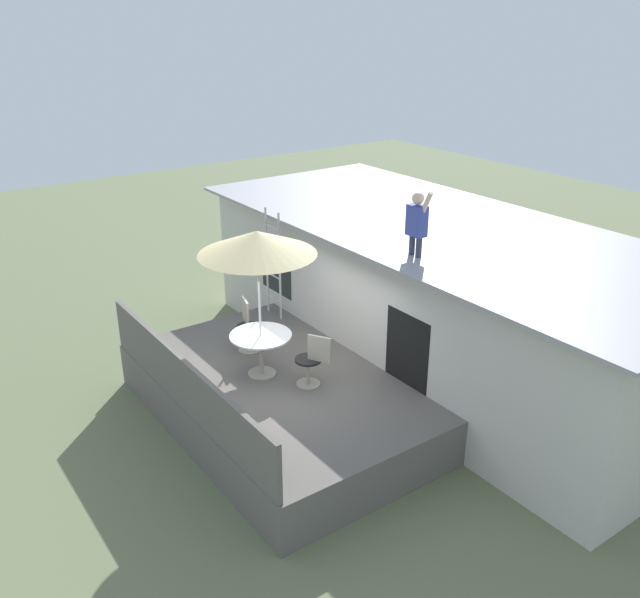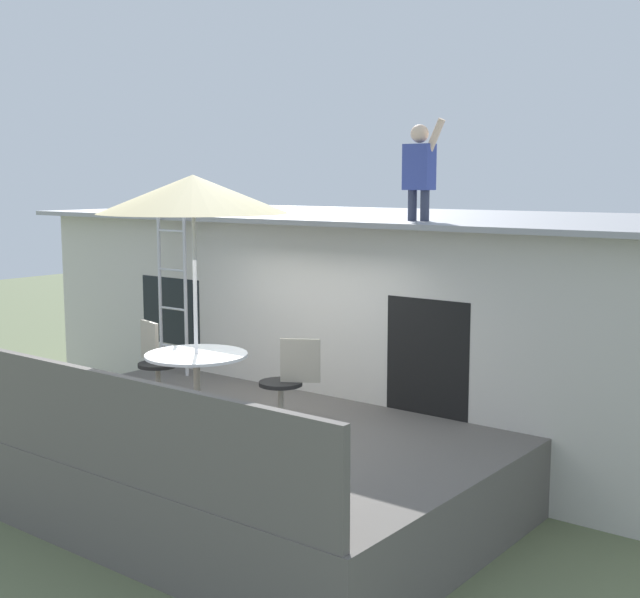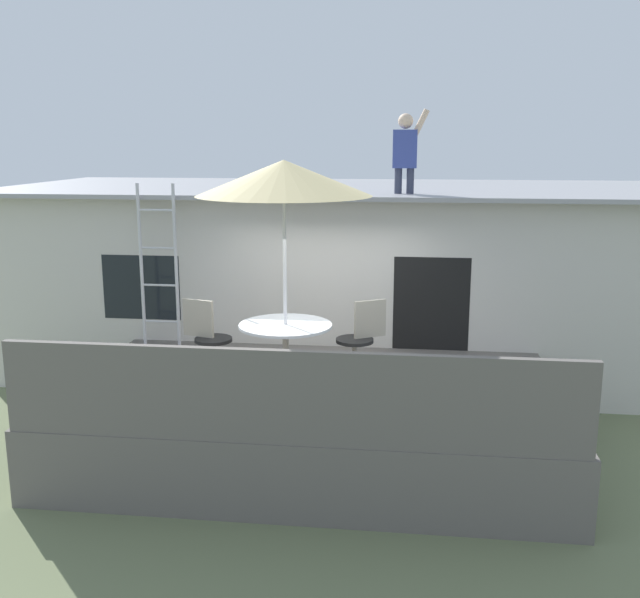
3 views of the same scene
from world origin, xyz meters
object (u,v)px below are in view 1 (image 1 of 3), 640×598
object	(u,v)px
patio_chair_right	(312,361)
patio_chair_left	(248,326)
step_ladder	(273,264)
patio_table	(261,343)
patio_umbrella	(257,243)
person_figure	(417,220)

from	to	relation	value
patio_chair_right	patio_chair_left	bearing A→B (deg)	-25.11
step_ladder	patio_table	bearing A→B (deg)	-36.96
patio_chair_right	patio_table	bearing A→B (deg)	-0.00
patio_umbrella	patio_chair_right	size ratio (longest dim) A/B	2.76
patio_chair_left	patio_table	bearing A→B (deg)	0.00
patio_umbrella	person_figure	world-z (taller)	person_figure
step_ladder	person_figure	size ratio (longest dim) A/B	1.98
patio_chair_right	patio_umbrella	bearing A→B (deg)	-0.00
person_figure	patio_chair_left	xyz separation A→B (m)	(-2.24, -1.91, -2.19)
patio_umbrella	step_ladder	size ratio (longest dim) A/B	1.15
patio_umbrella	patio_chair_left	world-z (taller)	patio_umbrella
person_figure	patio_chair_left	bearing A→B (deg)	-139.47
person_figure	patio_chair_right	xyz separation A→B (m)	(-0.46, -1.72, -2.19)
patio_table	patio_umbrella	bearing A→B (deg)	0.00
patio_table	person_figure	world-z (taller)	person_figure
patio_table	patio_umbrella	distance (m)	1.76
person_figure	patio_chair_right	distance (m)	2.83
patio_table	patio_chair_left	bearing A→B (deg)	163.10
patio_table	step_ladder	bearing A→B (deg)	143.04
patio_table	patio_umbrella	xyz separation A→B (m)	(0.00, 0.00, 1.76)
patio_umbrella	person_figure	xyz separation A→B (m)	(1.26, 2.21, 0.30)
patio_umbrella	step_ladder	xyz separation A→B (m)	(-1.96, 1.47, -1.25)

